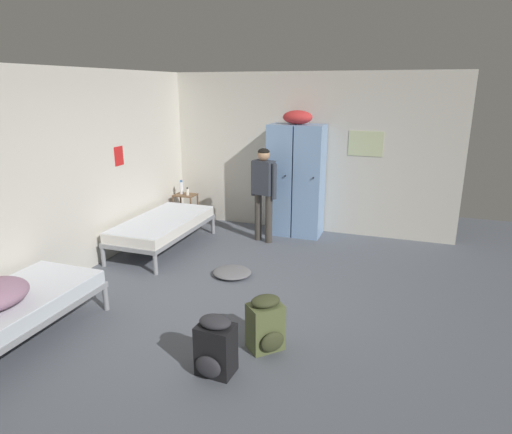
# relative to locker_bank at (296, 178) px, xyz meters

# --- Properties ---
(ground_plane) EXTENTS (9.23, 9.23, 0.00)m
(ground_plane) POSITION_rel_locker_bank_xyz_m (0.11, -2.60, -0.97)
(ground_plane) COLOR #565B66
(room_backdrop) EXTENTS (4.93, 5.83, 2.67)m
(room_backdrop) POSITION_rel_locker_bank_xyz_m (-1.20, -1.26, 0.37)
(room_backdrop) COLOR beige
(room_backdrop) RESTS_ON ground_plane
(locker_bank) EXTENTS (0.90, 0.55, 2.07)m
(locker_bank) POSITION_rel_locker_bank_xyz_m (0.00, 0.00, 0.00)
(locker_bank) COLOR #7A9ECC
(locker_bank) RESTS_ON ground_plane
(shelf_unit) EXTENTS (0.38, 0.30, 0.57)m
(shelf_unit) POSITION_rel_locker_bank_xyz_m (-1.99, -0.18, -0.62)
(shelf_unit) COLOR brown
(shelf_unit) RESTS_ON ground_plane
(bed_left_rear) EXTENTS (0.90, 1.90, 0.49)m
(bed_left_rear) POSITION_rel_locker_bank_xyz_m (-1.74, -1.39, -0.59)
(bed_left_rear) COLOR gray
(bed_left_rear) RESTS_ON ground_plane
(bed_left_front) EXTENTS (0.90, 1.90, 0.49)m
(bed_left_front) POSITION_rel_locker_bank_xyz_m (-1.74, -4.28, -0.59)
(bed_left_front) COLOR gray
(bed_left_front) RESTS_ON ground_plane
(person_traveler) EXTENTS (0.46, 0.28, 1.52)m
(person_traveler) POSITION_rel_locker_bank_xyz_m (-0.39, -0.55, -0.05)
(person_traveler) COLOR #3D3833
(person_traveler) RESTS_ON ground_plane
(water_bottle) EXTENTS (0.07, 0.07, 0.25)m
(water_bottle) POSITION_rel_locker_bank_xyz_m (-2.07, -0.16, -0.29)
(water_bottle) COLOR white
(water_bottle) RESTS_ON shelf_unit
(lotion_bottle) EXTENTS (0.05, 0.05, 0.14)m
(lotion_bottle) POSITION_rel_locker_bank_xyz_m (-1.92, -0.22, -0.34)
(lotion_bottle) COLOR white
(lotion_bottle) RESTS_ON shelf_unit
(backpack_black) EXTENTS (0.33, 0.35, 0.55)m
(backpack_black) POSITION_rel_locker_bank_xyz_m (0.33, -4.00, -0.71)
(backpack_black) COLOR black
(backpack_black) RESTS_ON ground_plane
(backpack_olive) EXTENTS (0.42, 0.42, 0.55)m
(backpack_olive) POSITION_rel_locker_bank_xyz_m (0.62, -3.49, -0.71)
(backpack_olive) COLOR #566038
(backpack_olive) RESTS_ON ground_plane
(clothes_pile_grey) EXTENTS (0.52, 0.49, 0.09)m
(clothes_pile_grey) POSITION_rel_locker_bank_xyz_m (-0.34, -2.00, -0.93)
(clothes_pile_grey) COLOR slate
(clothes_pile_grey) RESTS_ON ground_plane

